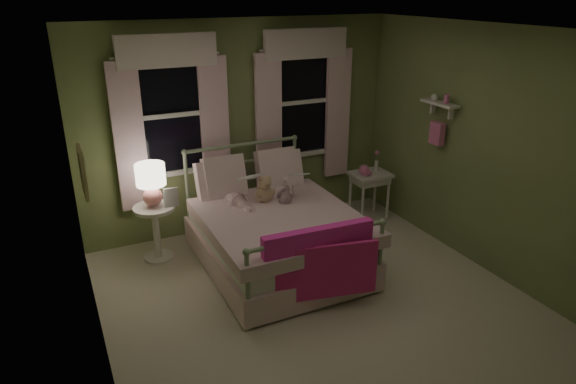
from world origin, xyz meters
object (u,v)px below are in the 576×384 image
table_lamp (151,181)px  bed (274,233)px  child_left (236,175)px  nightstand_right (370,180)px  teddy_bear (265,191)px  nightstand_left (156,225)px  child_right (281,170)px

table_lamp → bed: bearing=-30.7°
child_left → nightstand_right: bearing=-179.0°
teddy_bear → nightstand_right: size_ratio=0.51×
teddy_bear → nightstand_left: bearing=159.8°
teddy_bear → nightstand_right: teddy_bear is taller
table_lamp → nightstand_right: bearing=-2.5°
nightstand_left → child_left: bearing=-17.0°
nightstand_left → table_lamp: bearing=0.0°
bed → nightstand_left: bed is taller
bed → nightstand_right: size_ratio=3.18×
bed → child_right: size_ratio=2.73×
nightstand_left → nightstand_right: size_ratio=1.02×
bed → table_lamp: 1.47m
table_lamp → teddy_bear: bearing=-20.2°
table_lamp → nightstand_right: size_ratio=0.76×
table_lamp → nightstand_right: table_lamp is taller
bed → child_right: bearing=56.4°
child_right → nightstand_left: size_ratio=1.15×
child_right → nightstand_right: 1.42m
bed → table_lamp: (-1.16, 0.69, 0.57)m
nightstand_left → teddy_bear: bearing=-20.2°
child_left → nightstand_right: child_left is taller
bed → teddy_bear: size_ratio=6.28×
bed → child_left: bearing=123.6°
child_left → child_right: size_ratio=1.08×
bed → child_right: (0.28, 0.42, 0.56)m
child_left → table_lamp: 0.92m
teddy_bear → table_lamp: size_ratio=0.67×
nightstand_left → nightstand_right: (2.80, -0.12, 0.13)m
child_left → teddy_bear: bearing=147.1°
child_right → nightstand_right: bearing=-153.9°
child_right → table_lamp: bearing=9.4°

